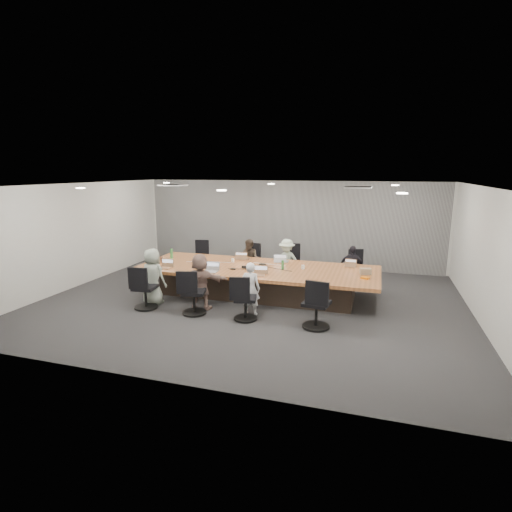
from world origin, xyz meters
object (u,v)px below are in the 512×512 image
(chair_3, at_px, (352,271))
(laptop_6, at_px, (258,275))
(mug_brown, at_px, (162,259))
(snack_packet, at_px, (365,278))
(chair_4, at_px, (145,291))
(laptop_4, at_px, (164,268))
(person_1, at_px, (250,260))
(person_4, at_px, (153,276))
(person_6, at_px, (250,289))
(bottle_clear, at_px, (198,260))
(chair_0, at_px, (198,260))
(bottle_green_right, at_px, (283,265))
(laptop_3, at_px, (350,266))
(canvas_bag, at_px, (366,271))
(laptop_5, at_px, (210,272))
(person_2, at_px, (287,261))
(chair_7, at_px, (316,307))
(chair_6, at_px, (245,302))
(chair_5, at_px, (194,296))
(chair_2, at_px, (289,265))
(conference_table, at_px, (257,280))
(person_3, at_px, (351,267))
(chair_1, at_px, (254,264))
(laptop_1, at_px, (244,259))
(person_5, at_px, (200,281))
(bottle_green_left, at_px, (172,254))
(laptop_2, at_px, (282,261))
(stapler, at_px, (245,267))

(chair_3, height_order, laptop_6, chair_3)
(mug_brown, bearing_deg, snack_packet, -2.55)
(chair_4, relative_size, laptop_4, 2.66)
(person_1, bearing_deg, snack_packet, -28.22)
(person_4, relative_size, laptop_6, 4.15)
(person_6, distance_m, bottle_clear, 2.26)
(chair_0, relative_size, bottle_green_right, 3.49)
(laptop_3, xyz_separation_m, canvas_bag, (0.40, -0.70, 0.06))
(laptop_4, height_order, laptop_5, same)
(person_2, xyz_separation_m, laptop_5, (-1.41, -2.15, 0.12))
(person_1, bearing_deg, person_6, -73.00)
(chair_7, height_order, person_4, person_4)
(chair_6, distance_m, person_2, 3.07)
(chair_5, relative_size, mug_brown, 7.55)
(chair_2, xyz_separation_m, bottle_green_right, (0.20, -1.72, 0.42))
(conference_table, bearing_deg, person_4, -148.19)
(person_3, bearing_deg, bottle_clear, -159.40)
(chair_5, bearing_deg, chair_1, 70.62)
(laptop_1, bearing_deg, person_5, 72.41)
(person_1, height_order, laptop_5, person_1)
(chair_7, bearing_deg, person_1, 136.70)
(bottle_green_left, bearing_deg, mug_brown, -101.43)
(chair_5, distance_m, laptop_6, 1.54)
(chair_0, distance_m, laptop_1, 2.06)
(chair_0, distance_m, person_6, 4.08)
(chair_5, bearing_deg, bottle_clear, 98.27)
(person_4, bearing_deg, snack_packet, -161.17)
(chair_1, distance_m, chair_6, 3.51)
(laptop_5, distance_m, laptop_6, 1.20)
(chair_0, distance_m, bottle_green_left, 1.49)
(laptop_2, height_order, person_3, person_3)
(laptop_5, distance_m, stapler, 0.92)
(chair_0, bearing_deg, canvas_bag, 150.24)
(chair_6, height_order, person_6, person_6)
(laptop_4, bearing_deg, person_5, -29.44)
(chair_5, xyz_separation_m, laptop_5, (0.00, 0.90, 0.33))
(laptop_1, relative_size, laptop_3, 1.18)
(chair_1, height_order, bottle_clear, bottle_clear)
(mug_brown, relative_size, snack_packet, 0.61)
(person_1, xyz_separation_m, person_5, (-0.32, -2.70, 0.05))
(chair_7, distance_m, mug_brown, 4.72)
(laptop_6, bearing_deg, person_1, 100.01)
(conference_table, distance_m, laptop_3, 2.41)
(person_3, height_order, bottle_green_left, person_3)
(bottle_green_right, bearing_deg, bottle_clear, -178.06)
(bottle_green_right, height_order, canvas_bag, bottle_green_right)
(laptop_6, bearing_deg, person_2, 72.36)
(chair_5, bearing_deg, laptop_6, 22.82)
(chair_0, distance_m, laptop_3, 4.78)
(bottle_clear, xyz_separation_m, snack_packet, (4.25, -0.23, -0.08))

